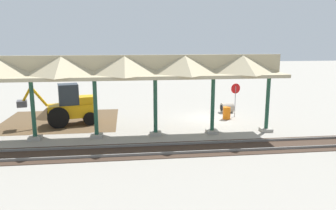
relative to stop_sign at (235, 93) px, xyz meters
name	(u,v)px	position (x,y,z in m)	size (l,w,h in m)	color
ground_plane	(210,119)	(2.03, 0.46, -1.84)	(120.00, 120.00, 0.00)	gray
dirt_work_zone	(61,121)	(12.90, -0.37, -1.84)	(8.09, 7.00, 0.01)	brown
platform_canopy	(94,68)	(9.95, 4.10, 2.33)	(22.52, 3.20, 4.90)	#9E998E
rail_tracks	(239,146)	(2.03, 6.92, -1.81)	(60.00, 2.58, 0.15)	slate
stop_sign	(235,93)	(0.00, 0.00, 0.00)	(0.75, 0.21, 2.55)	gray
backhoe	(70,106)	(11.99, 0.76, -0.57)	(5.13, 2.36, 2.82)	orange
dirt_mound	(49,118)	(13.94, -1.47, -1.84)	(3.86, 3.86, 1.78)	brown
concrete_pipe	(227,108)	(0.14, -1.49, -1.45)	(1.00, 0.87, 0.78)	#9E9384
traffic_barrel	(227,113)	(0.83, 0.64, -1.39)	(0.56, 0.56, 0.90)	orange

